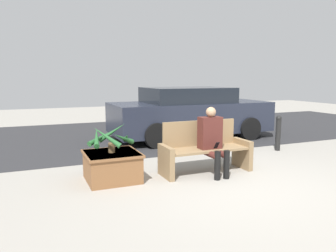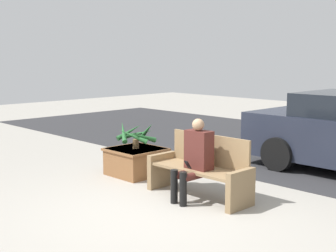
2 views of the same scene
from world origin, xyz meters
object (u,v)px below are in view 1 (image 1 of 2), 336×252
Objects in this scene: potted_plant at (111,137)px; bollard_post at (278,132)px; bench at (204,149)px; planter_box at (112,165)px; person_seated at (212,138)px; parked_car at (190,113)px.

bollard_post is at bearing 9.75° from potted_plant.
bench reaches higher than planter_box.
bench is 1.67m from planter_box.
person_seated is at bearing -156.37° from bollard_post.
person_seated is 1.44× the size of bollard_post.
bench is 3.32m from parked_car.
potted_plant is (-1.66, 0.15, 0.31)m from bench.
bench is 2.57m from bollard_post.
planter_box is 0.47m from potted_plant.
planter_box is 4.14m from bollard_post.
person_seated is at bearing -76.31° from bench.
person_seated is 2.61m from bollard_post.
bench is at bearing -4.92° from planter_box.
potted_plant is at bearing -134.88° from parked_car.
bollard_post is (2.43, 0.85, 0.02)m from bench.
bollard_post is at bearing 23.63° from person_seated.
parked_car is at bearing 118.07° from bollard_post.
bollard_post is (4.09, 0.70, -0.29)m from potted_plant.
potted_plant reaches higher than bollard_post.
person_seated is 1.35× the size of planter_box.
bollard_post is (2.38, 1.04, -0.21)m from person_seated.
potted_plant is 4.16m from bollard_post.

